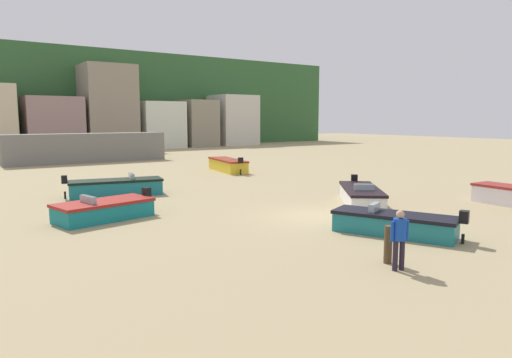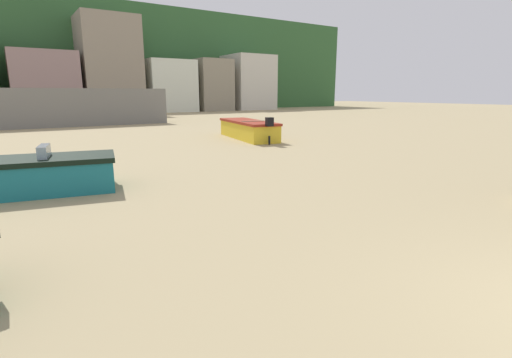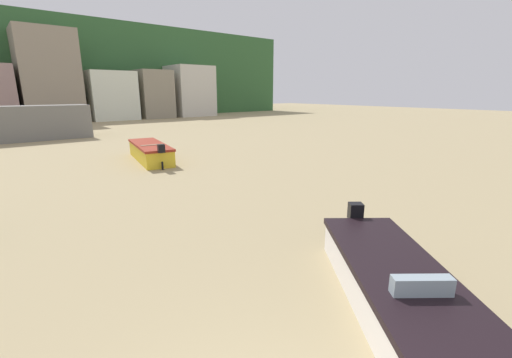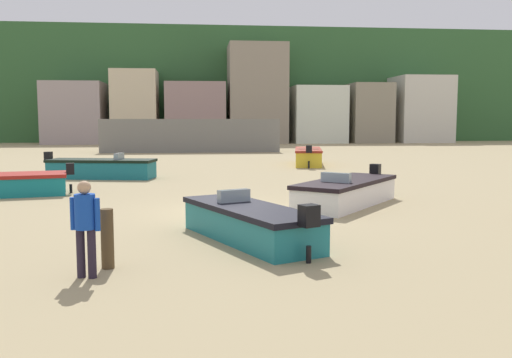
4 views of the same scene
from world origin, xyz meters
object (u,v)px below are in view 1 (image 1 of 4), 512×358
(boat_teal_1, at_px, (394,224))
(boat_teal_5, at_px, (116,187))
(mooring_post_near_water, at_px, (388,245))
(boat_white_0, at_px, (361,196))
(boat_yellow_3, at_px, (228,165))
(beach_walker_distant, at_px, (399,235))
(boat_teal_2, at_px, (104,210))

(boat_teal_1, distance_m, boat_teal_5, 14.61)
(boat_teal_1, xyz_separation_m, mooring_post_near_water, (-2.70, -1.97, 0.14))
(boat_teal_5, bearing_deg, boat_white_0, 56.32)
(boat_yellow_3, xyz_separation_m, beach_walker_distant, (-8.28, -22.66, 0.48))
(beach_walker_distant, bearing_deg, boat_teal_2, -48.84)
(beach_walker_distant, bearing_deg, boat_teal_5, -63.66)
(boat_white_0, bearing_deg, mooring_post_near_water, 85.97)
(boat_teal_1, xyz_separation_m, beach_walker_distant, (-2.95, -2.54, 0.56))
(boat_yellow_3, height_order, boat_teal_5, boat_yellow_3)
(boat_teal_2, distance_m, mooring_post_near_water, 11.22)
(mooring_post_near_water, distance_m, beach_walker_distant, 0.75)
(boat_white_0, relative_size, beach_walker_distant, 2.85)
(boat_teal_1, bearing_deg, boat_teal_5, 87.32)
(boat_teal_2, relative_size, boat_teal_5, 0.82)
(boat_white_0, xyz_separation_m, beach_walker_distant, (-6.39, -7.27, 0.55))
(mooring_post_near_water, bearing_deg, boat_yellow_3, 70.04)
(mooring_post_near_water, bearing_deg, beach_walker_distant, -114.30)
(boat_teal_1, distance_m, boat_teal_2, 11.10)
(boat_teal_2, distance_m, boat_yellow_3, 17.58)
(boat_teal_2, bearing_deg, mooring_post_near_water, -166.58)
(beach_walker_distant, bearing_deg, boat_yellow_3, -92.15)
(boat_white_0, xyz_separation_m, boat_yellow_3, (1.90, 15.39, 0.07))
(boat_teal_5, bearing_deg, mooring_post_near_water, 21.24)
(boat_teal_1, height_order, beach_walker_distant, beach_walker_distant)
(boat_white_0, distance_m, mooring_post_near_water, 9.09)
(boat_teal_1, bearing_deg, beach_walker_distant, -163.45)
(boat_yellow_3, distance_m, beach_walker_distant, 24.14)
(boat_teal_1, relative_size, mooring_post_near_water, 4.12)
(boat_white_0, height_order, boat_yellow_3, boat_yellow_3)
(boat_white_0, distance_m, beach_walker_distant, 9.69)
(boat_teal_1, relative_size, boat_teal_5, 0.87)
(boat_teal_2, height_order, boat_yellow_3, boat_yellow_3)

